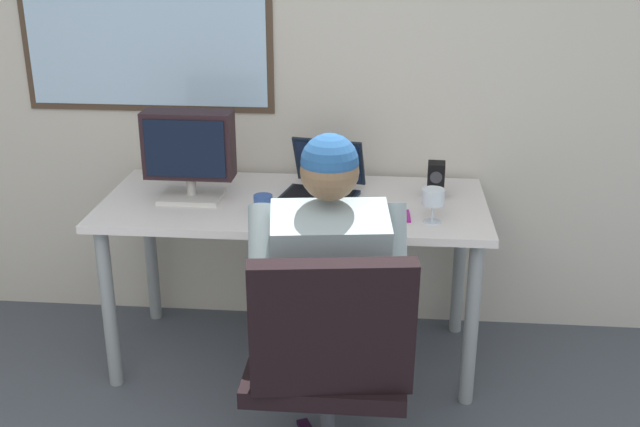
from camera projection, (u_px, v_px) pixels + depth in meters
wall_rear at (295, 32)px, 3.47m from camera, size 5.75×0.08×2.81m
desk at (294, 221)px, 3.33m from camera, size 1.63×0.74×0.76m
office_chair at (330, 354)px, 2.53m from camera, size 0.58×0.59×0.95m
person_seated at (327, 286)px, 2.76m from camera, size 0.57×0.86×1.26m
crt_monitor at (189, 148)px, 3.24m from camera, size 0.38×0.21×0.38m
laptop at (323, 180)px, 3.36m from camera, size 0.38×0.39×0.23m
wine_glass at (433, 199)px, 3.03m from camera, size 0.09×0.09×0.14m
desk_speaker at (436, 179)px, 3.33m from camera, size 0.08×0.09×0.15m
cd_case at (392, 216)px, 3.11m from camera, size 0.15×0.13×0.01m
coffee_mug at (263, 206)px, 3.11m from camera, size 0.08×0.08×0.09m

